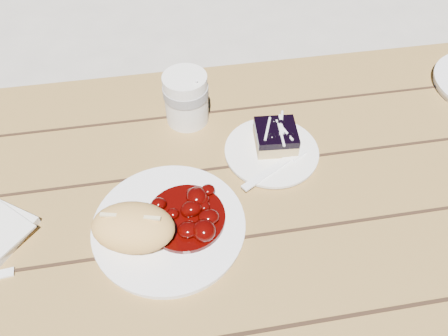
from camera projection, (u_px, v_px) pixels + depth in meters
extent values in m
cube|color=brown|center=(240.00, 207.00, 0.81)|extent=(2.00, 0.80, 0.05)
cube|color=brown|center=(201.00, 98.00, 1.45)|extent=(1.80, 0.25, 0.04)
cube|color=brown|center=(406.00, 121.00, 1.71)|extent=(0.06, 0.06, 0.42)
cylinder|color=white|center=(169.00, 227.00, 0.75)|extent=(0.26, 0.26, 0.02)
ellipsoid|color=#E3AB57|center=(133.00, 227.00, 0.70)|extent=(0.15, 0.12, 0.07)
cylinder|color=white|center=(271.00, 152.00, 0.86)|extent=(0.18, 0.18, 0.01)
cube|color=tan|center=(275.00, 140.00, 0.86)|extent=(0.09, 0.09, 0.03)
cube|color=black|center=(276.00, 132.00, 0.85)|extent=(0.09, 0.09, 0.02)
cylinder|color=white|center=(186.00, 99.00, 0.89)|extent=(0.09, 0.09, 0.11)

